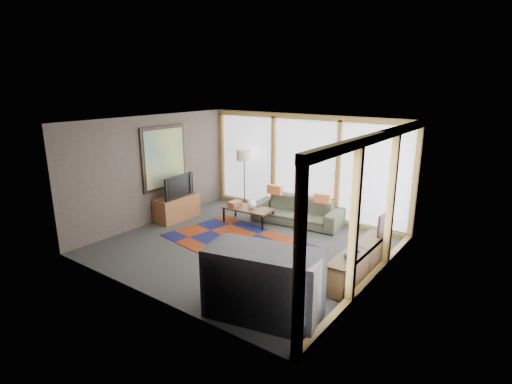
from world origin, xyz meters
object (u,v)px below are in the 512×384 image
Objects in this scene: television at (176,186)px; bar_counter at (264,284)px; bookshelf at (359,261)px; tv_console at (177,208)px; coffee_table at (248,216)px; sofa at (297,211)px; floor_lamp at (244,179)px.

television reaches higher than bar_counter.
television reaches higher than bookshelf.
tv_console is 0.58m from television.
tv_console is at bearing 177.41° from bookshelf.
television is at bearing -152.98° from coffee_table.
television is at bearing 138.79° from bar_counter.
bookshelf is 2.17× the size of television.
sofa is at bearing -64.01° from television.
sofa is at bearing 30.21° from tv_console.
floor_lamp is at bearing 117.69° from bar_counter.
coffee_table is 1.92m from television.
bar_counter is (3.42, -3.97, -0.28)m from floor_lamp.
tv_console is (-0.83, -1.69, -0.52)m from floor_lamp.
floor_lamp is 4.51m from bookshelf.
sofa is 1.20m from coffee_table.
tv_console is (-1.64, -0.79, 0.10)m from coffee_table.
floor_lamp is 1.37× the size of coffee_table.
sofa reaches higher than coffee_table.
television is at bearing -30.98° from tv_console.
television is at bearing 177.68° from bookshelf.
television is at bearing -155.30° from sofa.
sofa is at bearing 142.87° from bookshelf.
sofa is 1.02× the size of bookshelf.
coffee_table is 4.05m from bar_counter.
sofa is 2.21× the size of television.
bookshelf reaches higher than coffee_table.
floor_lamp is at bearing 132.00° from coffee_table.
sofa is 2.87m from bookshelf.
sofa is 1.84× the size of coffee_table.
bookshelf is at bearing 60.04° from bar_counter.
bar_counter is at bearing -72.66° from sofa.
bookshelf is (2.29, -1.73, -0.05)m from sofa.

